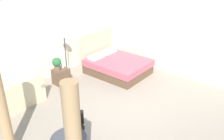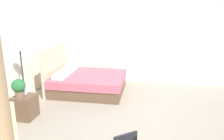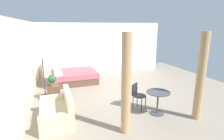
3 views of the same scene
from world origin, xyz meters
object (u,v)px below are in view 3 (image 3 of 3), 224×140
object	(u,v)px
balcony_table	(158,99)
cafe_chair_near_window	(137,94)
vase	(52,82)
nightstand	(54,92)
couch	(58,112)
floor_lamp	(42,62)
bed	(72,76)
potted_plant	(52,80)

from	to	relation	value
balcony_table	cafe_chair_near_window	world-z (taller)	cafe_chair_near_window
vase	nightstand	bearing A→B (deg)	-163.32
balcony_table	couch	bearing A→B (deg)	80.78
couch	vase	bearing A→B (deg)	4.24
floor_lamp	balcony_table	xyz separation A→B (m)	(-2.59, -3.21, -0.78)
nightstand	balcony_table	world-z (taller)	balcony_table
couch	floor_lamp	distance (m)	2.39
bed	couch	size ratio (longest dim) A/B	1.44
couch	floor_lamp	xyz separation A→B (m)	(2.14, 0.41, 0.99)
vase	cafe_chair_near_window	size ratio (longest dim) A/B	0.19
bed	cafe_chair_near_window	world-z (taller)	bed
potted_plant	floor_lamp	bearing A→B (deg)	25.71
nightstand	cafe_chair_near_window	world-z (taller)	cafe_chair_near_window
vase	potted_plant	bearing A→B (deg)	-176.86
couch	nightstand	size ratio (longest dim) A/B	2.83
potted_plant	vase	distance (m)	0.27
bed	floor_lamp	size ratio (longest dim) A/B	1.33
nightstand	vase	world-z (taller)	vase
vase	floor_lamp	size ratio (longest dim) A/B	0.09
nightstand	cafe_chair_near_window	distance (m)	2.95
balcony_table	cafe_chair_near_window	xyz separation A→B (m)	(0.52, 0.41, 0.01)
vase	balcony_table	xyz separation A→B (m)	(-2.21, -2.94, -0.11)
couch	floor_lamp	world-z (taller)	floor_lamp
balcony_table	bed	bearing A→B (deg)	28.03
couch	cafe_chair_near_window	size ratio (longest dim) A/B	1.83
nightstand	balcony_table	bearing A→B (deg)	-125.84
vase	cafe_chair_near_window	distance (m)	3.04
nightstand	potted_plant	size ratio (longest dim) A/B	1.26
floor_lamp	cafe_chair_near_window	size ratio (longest dim) A/B	1.98
nightstand	balcony_table	size ratio (longest dim) A/B	0.75
couch	nightstand	xyz separation A→B (m)	(1.64, 0.09, -0.01)
potted_plant	cafe_chair_near_window	size ratio (longest dim) A/B	0.51
nightstand	floor_lamp	bearing A→B (deg)	32.03
couch	potted_plant	size ratio (longest dim) A/B	3.56
bed	potted_plant	world-z (taller)	bed
bed	balcony_table	xyz separation A→B (m)	(-3.91, -2.08, 0.18)
bed	nightstand	world-z (taller)	bed
potted_plant	cafe_chair_near_window	bearing A→B (deg)	-120.33
couch	floor_lamp	bearing A→B (deg)	10.77
bed	balcony_table	size ratio (longest dim) A/B	3.04
nightstand	couch	bearing A→B (deg)	-176.71
couch	potted_plant	bearing A→B (deg)	4.39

